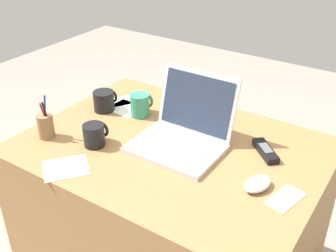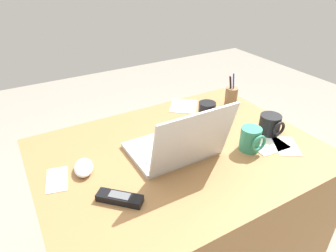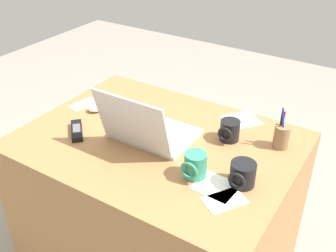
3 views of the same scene
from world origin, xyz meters
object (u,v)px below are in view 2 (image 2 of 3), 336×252
coffee_mug_white (270,125)px  pen_holder (231,96)px  computer_mouse (84,167)px  cordless_phone (120,198)px  laptop (178,145)px  coffee_mug_spare (251,139)px  coffee_mug_tall (207,111)px

coffee_mug_white → pen_holder: (-0.04, -0.30, 0.01)m
computer_mouse → cordless_phone: 0.21m
laptop → coffee_mug_spare: 0.29m
coffee_mug_white → cordless_phone: coffee_mug_white is taller
coffee_mug_spare → cordless_phone: size_ratio=0.71×
coffee_mug_spare → pen_holder: (-0.19, -0.35, 0.00)m
laptop → coffee_mug_white: laptop is taller
coffee_mug_white → coffee_mug_spare: coffee_mug_spare is taller
laptop → coffee_mug_tall: size_ratio=3.56×
coffee_mug_tall → coffee_mug_spare: (0.00, 0.29, 0.01)m
coffee_mug_spare → computer_mouse: bearing=-17.7°
laptop → computer_mouse: bearing=-15.2°
laptop → cordless_phone: 0.31m
coffee_mug_tall → coffee_mug_spare: bearing=90.0°
coffee_mug_tall → pen_holder: pen_holder is taller
coffee_mug_white → computer_mouse: bearing=-10.8°
laptop → coffee_mug_spare: size_ratio=3.39×
coffee_mug_spare → coffee_mug_white: bearing=-162.8°
laptop → pen_holder: 0.53m
coffee_mug_white → coffee_mug_tall: bearing=-56.2°
coffee_mug_tall → pen_holder: size_ratio=0.52×
coffee_mug_tall → computer_mouse: bearing=8.4°
coffee_mug_spare → cordless_phone: (0.56, 0.01, -0.04)m
coffee_mug_white → cordless_phone: size_ratio=0.75×
computer_mouse → pen_holder: (-0.81, -0.15, 0.03)m
coffee_mug_white → coffee_mug_tall: size_ratio=1.10×
coffee_mug_spare → cordless_phone: coffee_mug_spare is taller
cordless_phone → computer_mouse: bearing=-75.0°
computer_mouse → coffee_mug_tall: (-0.61, -0.09, 0.03)m
coffee_mug_white → coffee_mug_tall: coffee_mug_white is taller
coffee_mug_white → coffee_mug_spare: 0.17m
coffee_mug_tall → pen_holder: bearing=-162.5°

